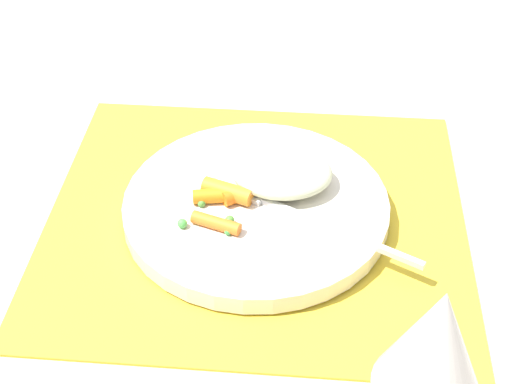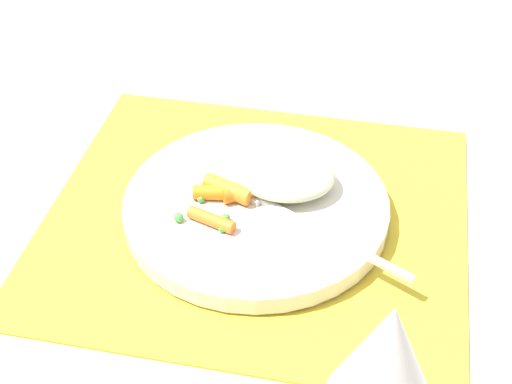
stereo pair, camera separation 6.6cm
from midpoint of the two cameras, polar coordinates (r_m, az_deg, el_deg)
name	(u,v)px [view 1 (the left image)]	position (r m, az deg, el deg)	size (l,w,h in m)	color
ground_plane	(256,219)	(0.76, -2.50, -2.12)	(2.40, 2.40, 0.00)	beige
placemat	(256,216)	(0.75, -2.51, -1.95)	(0.41, 0.38, 0.01)	gold
plate	(256,207)	(0.75, -2.53, -1.24)	(0.26, 0.26, 0.02)	silver
rice_mound	(282,172)	(0.75, -0.57, 1.43)	(0.10, 0.08, 0.03)	beige
carrot_portion	(227,197)	(0.73, -4.81, -0.48)	(0.07, 0.08, 0.02)	orange
pea_scatter	(217,201)	(0.73, -5.56, -0.81)	(0.06, 0.08, 0.01)	green
fork	(298,215)	(0.72, 0.60, -1.83)	(0.19, 0.11, 0.01)	silver
wine_glass	(434,349)	(0.49, 9.49, -11.82)	(0.07, 0.07, 0.18)	silver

